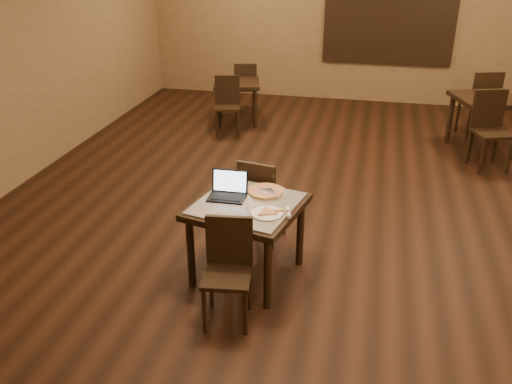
% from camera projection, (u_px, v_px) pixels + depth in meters
% --- Properties ---
extents(ground, '(10.00, 10.00, 0.00)m').
position_uv_depth(ground, '(329.00, 219.00, 6.18)').
color(ground, black).
rests_on(ground, ground).
extents(wall_back, '(8.00, 0.02, 3.00)m').
position_uv_depth(wall_back, '(361.00, 20.00, 9.92)').
color(wall_back, olive).
rests_on(wall_back, ground).
extents(mural, '(2.34, 0.05, 1.64)m').
position_uv_depth(mural, '(389.00, 18.00, 9.77)').
color(mural, '#285E95').
rests_on(mural, wall_back).
extents(tiled_table, '(1.10, 1.10, 0.76)m').
position_uv_depth(tiled_table, '(247.00, 213.00, 4.90)').
color(tiled_table, black).
rests_on(tiled_table, ground).
extents(chair_main_near, '(0.44, 0.44, 0.90)m').
position_uv_depth(chair_main_near, '(228.00, 264.00, 4.42)').
color(chair_main_near, black).
rests_on(chair_main_near, ground).
extents(chair_main_far, '(0.47, 0.47, 0.93)m').
position_uv_depth(chair_main_far, '(260.00, 197.00, 5.51)').
color(chair_main_far, black).
rests_on(chair_main_far, ground).
extents(laptop, '(0.34, 0.27, 0.23)m').
position_uv_depth(laptop, '(228.00, 190.00, 4.96)').
color(laptop, black).
rests_on(laptop, tiled_table).
extents(plate, '(0.27, 0.27, 0.02)m').
position_uv_depth(plate, '(267.00, 214.00, 4.65)').
color(plate, white).
rests_on(plate, tiled_table).
extents(pizza_slice, '(0.26, 0.26, 0.02)m').
position_uv_depth(pizza_slice, '(267.00, 212.00, 4.65)').
color(pizza_slice, beige).
rests_on(pizza_slice, plate).
extents(pizza_pan, '(0.39, 0.39, 0.01)m').
position_uv_depth(pizza_pan, '(266.00, 192.00, 5.04)').
color(pizza_pan, silver).
rests_on(pizza_pan, tiled_table).
extents(pizza_whole, '(0.33, 0.33, 0.02)m').
position_uv_depth(pizza_whole, '(266.00, 191.00, 5.04)').
color(pizza_whole, beige).
rests_on(pizza_whole, pizza_pan).
extents(spatula, '(0.22, 0.28, 0.01)m').
position_uv_depth(spatula, '(267.00, 191.00, 5.01)').
color(spatula, silver).
rests_on(spatula, pizza_whole).
extents(napkin_roll, '(0.08, 0.17, 0.04)m').
position_uv_depth(napkin_roll, '(288.00, 213.00, 4.65)').
color(napkin_roll, white).
rests_on(napkin_roll, tiled_table).
extents(other_table_a, '(1.11, 1.11, 0.82)m').
position_uv_depth(other_table_a, '(486.00, 106.00, 7.83)').
color(other_table_a, black).
rests_on(other_table_a, ground).
extents(other_table_a_chair_near, '(0.58, 0.58, 1.06)m').
position_uv_depth(other_table_a_chair_near, '(490.00, 125.00, 7.33)').
color(other_table_a_chair_near, black).
rests_on(other_table_a_chair_near, ground).
extents(other_table_a_chair_far, '(0.58, 0.58, 1.06)m').
position_uv_depth(other_table_a_chair_far, '(481.00, 100.00, 8.41)').
color(other_table_a_chair_far, black).
rests_on(other_table_a_chair_far, ground).
extents(other_table_b, '(0.91, 0.91, 0.70)m').
position_uv_depth(other_table_b, '(237.00, 89.00, 9.08)').
color(other_table_b, black).
rests_on(other_table_b, ground).
extents(other_table_b_chair_near, '(0.48, 0.48, 0.91)m').
position_uv_depth(other_table_b_chair_near, '(227.00, 101.00, 8.65)').
color(other_table_b_chair_near, black).
rests_on(other_table_b_chair_near, ground).
extents(other_table_b_chair_far, '(0.48, 0.48, 0.91)m').
position_uv_depth(other_table_b_chair_far, '(245.00, 85.00, 9.58)').
color(other_table_b_chair_far, black).
rests_on(other_table_b_chair_far, ground).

